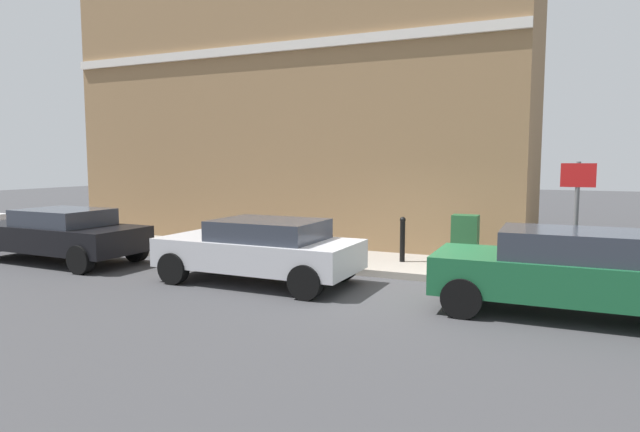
% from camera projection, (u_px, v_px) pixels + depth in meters
% --- Properties ---
extents(ground, '(80.00, 80.00, 0.00)m').
position_uv_depth(ground, '(401.00, 290.00, 10.37)').
color(ground, '#38383A').
extents(sidewalk, '(2.33, 30.00, 0.15)m').
position_uv_depth(sidewalk, '(206.00, 249.00, 14.66)').
color(sidewalk, gray).
rests_on(sidewalk, ground).
extents(corner_building, '(7.29, 13.52, 7.97)m').
position_uv_depth(corner_building, '(320.00, 115.00, 18.07)').
color(corner_building, olive).
rests_on(corner_building, ground).
extents(car_green, '(1.84, 4.33, 1.38)m').
position_uv_depth(car_green, '(574.00, 271.00, 8.53)').
color(car_green, '#195933').
rests_on(car_green, ground).
extents(car_silver, '(1.93, 4.07, 1.29)m').
position_uv_depth(car_silver, '(261.00, 249.00, 10.92)').
color(car_silver, '#B7B7BC').
rests_on(car_silver, ground).
extents(car_black, '(1.97, 4.52, 1.30)m').
position_uv_depth(car_black, '(60.00, 234.00, 13.20)').
color(car_black, black).
rests_on(car_black, ground).
extents(utility_cabinet, '(0.46, 0.61, 1.15)m').
position_uv_depth(utility_cabinet, '(465.00, 243.00, 11.75)').
color(utility_cabinet, '#1E4C28').
rests_on(utility_cabinet, sidewalk).
extents(bollard_near_cabinet, '(0.14, 0.14, 1.04)m').
position_uv_depth(bollard_near_cabinet, '(402.00, 238.00, 12.42)').
color(bollard_near_cabinet, black).
rests_on(bollard_near_cabinet, sidewalk).
extents(bollard_far_kerb, '(0.14, 0.14, 1.04)m').
position_uv_depth(bollard_far_kerb, '(323.00, 239.00, 12.19)').
color(bollard_far_kerb, black).
rests_on(bollard_far_kerb, sidewalk).
extents(street_sign, '(0.08, 0.60, 2.30)m').
position_uv_depth(street_sign, '(577.00, 204.00, 10.02)').
color(street_sign, '#59595B').
rests_on(street_sign, sidewalk).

